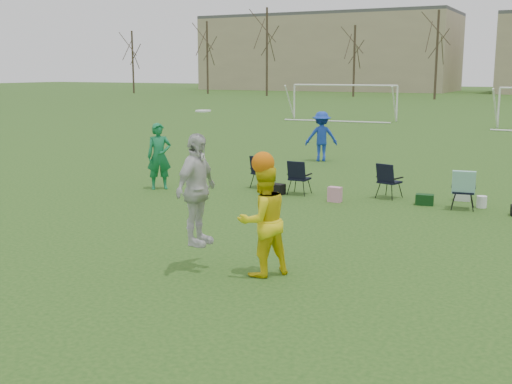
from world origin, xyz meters
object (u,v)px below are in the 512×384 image
Objects in this scene: fielder_green_near at (159,156)px; center_contest at (233,205)px; fielder_blue at (321,136)px; goal_left at (344,92)px.

fielder_green_near is 0.69× the size of center_contest.
fielder_green_near reaches higher than fielder_blue.
center_contest is (5.80, -5.94, 0.22)m from fielder_green_near.
goal_left is at bearing 106.40° from center_contest.
fielder_green_near is at bearing -86.66° from goal_left.
goal_left is (-9.83, 33.40, 0.73)m from center_contest.
goal_left reaches higher than fielder_green_near.
fielder_blue is 0.68× the size of center_contest.
fielder_blue is at bearing -77.87° from goal_left.
center_contest reaches higher than goal_left.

